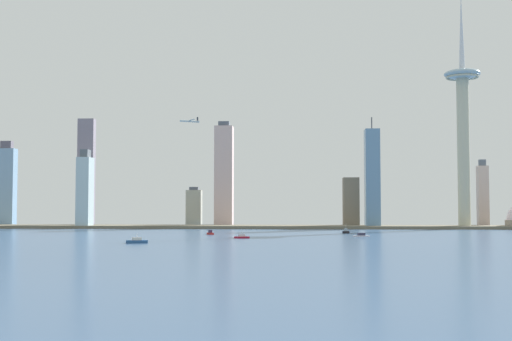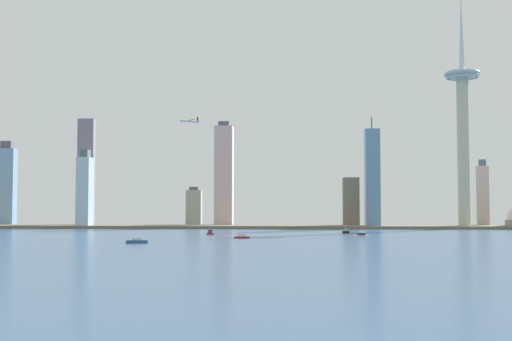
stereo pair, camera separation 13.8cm
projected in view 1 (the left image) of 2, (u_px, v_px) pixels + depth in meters
ground_plane at (214, 250)px, 428.50m from camera, size 6000.00×6000.00×0.00m
waterfront_pier at (258, 227)px, 908.19m from camera, size 945.18×78.20×3.86m
observation_tower at (463, 114)px, 888.94m from camera, size 46.62×46.62×312.81m
skyscraper_0 at (85, 191)px, 901.11m from camera, size 17.11×24.78×104.14m
skyscraper_1 at (6, 186)px, 977.36m from camera, size 26.29×16.20×123.03m
skyscraper_2 at (194, 208)px, 974.01m from camera, size 21.58×16.97×57.00m
skyscraper_3 at (86, 173)px, 966.96m from camera, size 22.98×12.41×153.54m
skyscraper_4 at (224, 176)px, 961.37m from camera, size 25.31×25.70×148.85m
skyscraper_5 at (372, 179)px, 899.78m from camera, size 19.00×24.33×147.19m
skyscraper_6 at (483, 196)px, 925.96m from camera, size 13.90×13.52×92.71m
skyscraper_7 at (351, 203)px, 922.54m from camera, size 21.19×24.58×67.88m
boat_0 at (361, 235)px, 636.11m from camera, size 16.04×10.39×3.62m
boat_1 at (210, 233)px, 688.89m from camera, size 8.41×10.67×4.79m
boat_2 at (242, 237)px, 605.20m from camera, size 14.12×6.59×8.34m
boat_3 at (137, 241)px, 517.92m from camera, size 16.87×10.82×7.67m
boat_4 at (346, 231)px, 723.59m from camera, size 7.49×2.95×10.83m
airplane at (190, 121)px, 917.97m from camera, size 25.83×27.09×7.65m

